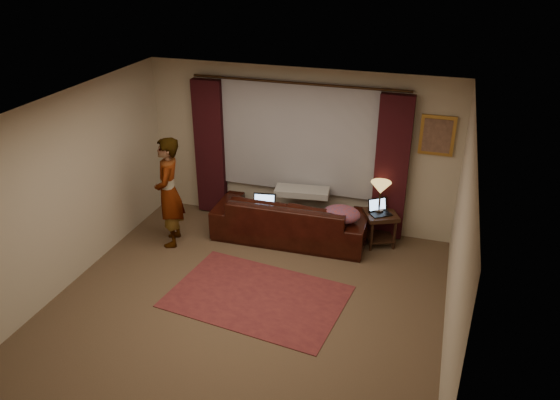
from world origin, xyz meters
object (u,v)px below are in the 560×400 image
Objects in this scene: tiffany_lamp at (380,197)px; person at (169,192)px; sofa at (291,210)px; end_table at (380,229)px; laptop_sofa at (263,205)px; laptop_table at (381,208)px.

person is at bearing -162.46° from tiffany_lamp.
sofa is 1.39m from tiffany_lamp.
sofa is at bearing -168.77° from tiffany_lamp.
person reaches higher than end_table.
laptop_sofa is (-0.39, -0.20, 0.13)m from sofa.
laptop_sofa reaches higher than end_table.
end_table is (1.38, 0.22, -0.22)m from sofa.
sofa is at bearing 17.47° from laptop_sofa.
person is at bearing 20.75° from sofa.
laptop_table is (0.04, -0.08, -0.14)m from tiffany_lamp.
tiffany_lamp is at bearing 5.63° from laptop_sofa.
sofa is 1.39× the size of person.
tiffany_lamp is 0.16m from laptop_table.
laptop_table is 3.23m from person.
person is at bearing -163.40° from end_table.
tiffany_lamp is at bearing -170.15° from sofa.
person is (-3.06, -0.97, 0.08)m from tiffany_lamp.
tiffany_lamp is at bearing 88.38° from person.
sofa is 1.41m from end_table.
tiffany_lamp is at bearing 136.61° from end_table.
tiffany_lamp is at bearing 78.78° from laptop_table.
sofa is at bearing -170.79° from end_table.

